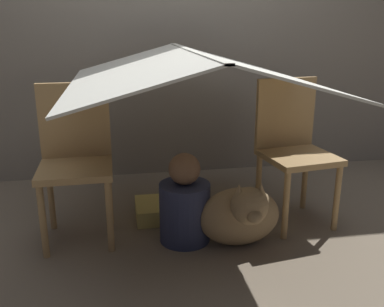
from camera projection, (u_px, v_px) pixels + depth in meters
ground_plane at (199, 249)px, 2.36m from camera, size 8.80×8.80×0.00m
wall_back at (167, 15)px, 3.24m from camera, size 7.00×0.05×2.50m
chair_left at (76, 155)px, 2.40m from camera, size 0.40×0.40×0.88m
chair_right at (293, 145)px, 2.61m from camera, size 0.45×0.45×0.88m
sheet_canopy at (192, 67)px, 2.29m from camera, size 1.30×1.58×0.19m
person_front at (185, 205)px, 2.40m from camera, size 0.29×0.29×0.52m
dog at (241, 214)px, 2.32m from camera, size 0.46×0.41×0.43m
floor_cushion at (166, 209)px, 2.74m from camera, size 0.38×0.30×0.10m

